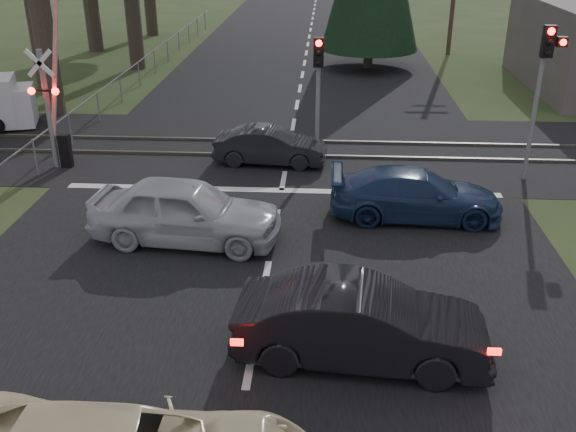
# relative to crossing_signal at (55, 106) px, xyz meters

# --- Properties ---
(ground) EXTENTS (120.00, 120.00, 0.00)m
(ground) POSITION_rel_crossing_signal_xyz_m (7.27, -9.79, -2.06)
(ground) COLOR #283A1A
(ground) RESTS_ON ground
(road) EXTENTS (14.00, 100.00, 0.01)m
(road) POSITION_rel_crossing_signal_xyz_m (7.27, 0.21, -2.05)
(road) COLOR black
(road) RESTS_ON ground
(rail_corridor) EXTENTS (120.00, 8.00, 0.01)m
(rail_corridor) POSITION_rel_crossing_signal_xyz_m (7.27, 2.21, -2.05)
(rail_corridor) COLOR black
(rail_corridor) RESTS_ON ground
(stop_line) EXTENTS (13.00, 0.35, 0.00)m
(stop_line) POSITION_rel_crossing_signal_xyz_m (7.27, -1.59, -2.05)
(stop_line) COLOR silver
(stop_line) RESTS_ON ground
(rail_near) EXTENTS (120.00, 0.12, 0.10)m
(rail_near) POSITION_rel_crossing_signal_xyz_m (7.27, 1.41, -2.01)
(rail_near) COLOR #59544C
(rail_near) RESTS_ON ground
(rail_far) EXTENTS (120.00, 0.12, 0.10)m
(rail_far) POSITION_rel_crossing_signal_xyz_m (7.27, 3.01, -2.01)
(rail_far) COLOR #59544C
(rail_far) RESTS_ON ground
(crossing_signal) EXTENTS (1.62, 0.38, 6.96)m
(crossing_signal) POSITION_rel_crossing_signal_xyz_m (0.00, 0.00, 0.00)
(crossing_signal) COLOR slate
(crossing_signal) RESTS_ON ground
(traffic_signal_right) EXTENTS (0.68, 0.48, 4.70)m
(traffic_signal_right) POSITION_rel_crossing_signal_xyz_m (14.82, -0.31, 1.26)
(traffic_signal_right) COLOR slate
(traffic_signal_right) RESTS_ON ground
(traffic_signal_center) EXTENTS (0.32, 0.48, 4.10)m
(traffic_signal_center) POSITION_rel_crossing_signal_xyz_m (8.27, 0.89, 0.75)
(traffic_signal_center) COLOR slate
(traffic_signal_center) RESTS_ON ground
(fence_left) EXTENTS (0.10, 36.00, 1.20)m
(fence_left) POSITION_rel_crossing_signal_xyz_m (-0.53, 12.71, -2.06)
(fence_left) COLOR slate
(fence_left) RESTS_ON ground
(dark_hatchback) EXTENTS (4.70, 1.95, 1.51)m
(dark_hatchback) POSITION_rel_crossing_signal_xyz_m (9.27, -9.55, -1.30)
(dark_hatchback) COLOR black
(dark_hatchback) RESTS_ON ground
(silver_car) EXTENTS (4.92, 2.38, 1.62)m
(silver_car) POSITION_rel_crossing_signal_xyz_m (5.13, -5.00, -1.25)
(silver_car) COLOR #A7A9AF
(silver_car) RESTS_ON ground
(blue_sedan) EXTENTS (4.61, 1.93, 1.33)m
(blue_sedan) POSITION_rel_crossing_signal_xyz_m (11.01, -3.24, -1.39)
(blue_sedan) COLOR #182A49
(blue_sedan) RESTS_ON ground
(dark_car_far) EXTENTS (3.75, 1.56, 1.21)m
(dark_car_far) POSITION_rel_crossing_signal_xyz_m (6.75, 0.74, -1.45)
(dark_car_far) COLOR black
(dark_car_far) RESTS_ON ground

